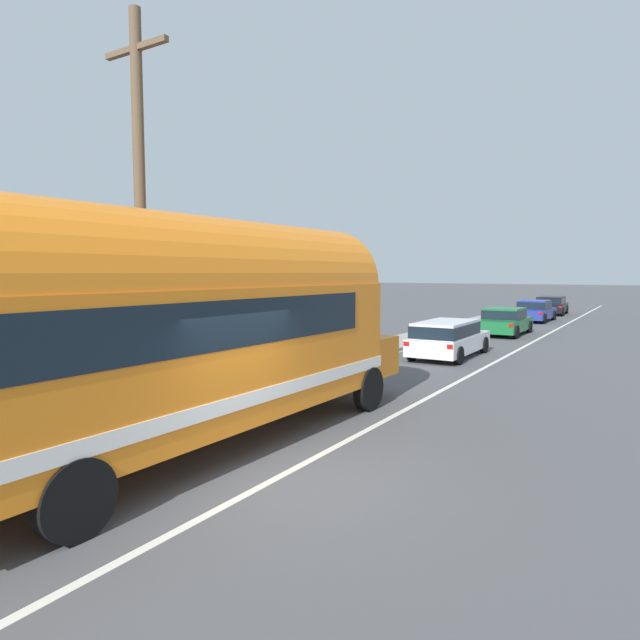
% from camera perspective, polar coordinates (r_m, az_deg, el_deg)
% --- Properties ---
extents(ground_plane, '(300.00, 300.00, 0.00)m').
position_cam_1_polar(ground_plane, '(8.77, -4.45, -16.08)').
color(ground_plane, '#4C4C4F').
extents(lane_markings, '(4.01, 80.00, 0.01)m').
position_cam_1_polar(lane_markings, '(19.98, 12.17, -4.20)').
color(lane_markings, silver).
rests_on(lane_markings, ground).
extents(sidewalk_slab, '(2.01, 90.00, 0.15)m').
position_cam_1_polar(sidewalk_slab, '(19.48, 1.52, -4.11)').
color(sidewalk_slab, gray).
rests_on(sidewalk_slab, ground).
extents(utility_pole, '(1.80, 0.24, 8.50)m').
position_cam_1_polar(utility_pole, '(12.22, -18.22, 10.72)').
color(utility_pole, brown).
rests_on(utility_pole, ground).
extents(painted_bus, '(2.75, 11.84, 4.12)m').
position_cam_1_polar(painted_bus, '(9.43, -14.64, -0.33)').
color(painted_bus, orange).
rests_on(painted_bus, ground).
extents(car_lead, '(1.95, 4.70, 1.37)m').
position_cam_1_polar(car_lead, '(20.84, 13.18, -1.67)').
color(car_lead, white).
rests_on(car_lead, ground).
extents(car_second, '(2.02, 4.55, 1.37)m').
position_cam_1_polar(car_second, '(29.29, 18.67, -0.02)').
color(car_second, '#196633').
rests_on(car_second, ground).
extents(car_third, '(2.05, 4.57, 1.37)m').
position_cam_1_polar(car_third, '(38.00, 21.45, 0.98)').
color(car_third, navy).
rests_on(car_third, ground).
extents(car_fourth, '(2.13, 4.36, 1.37)m').
position_cam_1_polar(car_fourth, '(44.53, 22.97, 1.54)').
color(car_fourth, black).
rests_on(car_fourth, ground).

